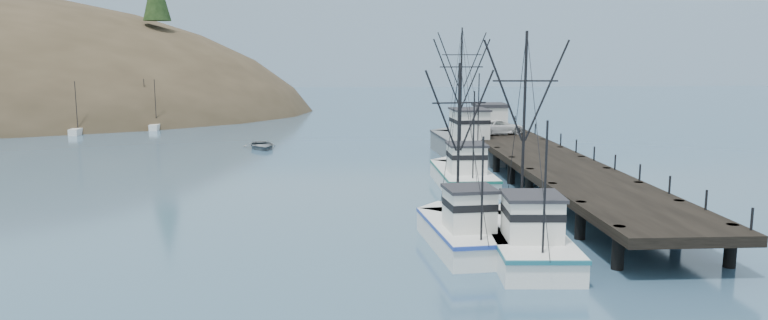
% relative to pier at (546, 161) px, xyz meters
% --- Properties ---
extents(ground, '(400.00, 400.00, 0.00)m').
position_rel_pier_xyz_m(ground, '(-14.00, -16.00, -1.69)').
color(ground, '#31526F').
rests_on(ground, ground).
extents(pier, '(6.00, 44.00, 2.00)m').
position_rel_pier_xyz_m(pier, '(0.00, 0.00, 0.00)').
color(pier, black).
rests_on(pier, ground).
extents(distant_ridge, '(360.00, 40.00, 26.00)m').
position_rel_pier_xyz_m(distant_ridge, '(-4.00, 154.00, -1.69)').
color(distant_ridge, '#9EB2C6').
rests_on(distant_ridge, ground).
extents(distant_ridge_far, '(180.00, 25.00, 18.00)m').
position_rel_pier_xyz_m(distant_ridge_far, '(-54.00, 169.00, -1.69)').
color(distant_ridge_far, silver).
rests_on(distant_ridge_far, ground).
extents(moored_sailboats, '(19.67, 15.97, 6.35)m').
position_rel_pier_xyz_m(moored_sailboats, '(-44.88, 39.86, -1.36)').
color(moored_sailboats, white).
rests_on(moored_sailboats, ground).
extents(trawler_near, '(4.06, 10.81, 11.00)m').
position_rel_pier_xyz_m(trawler_near, '(-6.23, -17.61, -0.87)').
color(trawler_near, white).
rests_on(trawler_near, ground).
extents(trawler_mid, '(3.92, 9.33, 9.48)m').
position_rel_pier_xyz_m(trawler_mid, '(-9.01, -16.03, -0.87)').
color(trawler_mid, white).
rests_on(trawler_mid, ground).
extents(trawler_far, '(3.71, 11.00, 11.33)m').
position_rel_pier_xyz_m(trawler_far, '(-6.33, -0.43, -0.87)').
color(trawler_far, white).
rests_on(trawler_far, ground).
extents(work_vessel, '(5.03, 14.37, 12.17)m').
position_rel_pier_xyz_m(work_vessel, '(-3.85, 13.31, -0.46)').
color(work_vessel, slate).
rests_on(work_vessel, ground).
extents(pier_shed, '(3.00, 3.20, 2.80)m').
position_rel_pier_xyz_m(pier_shed, '(-1.19, 14.66, 1.73)').
color(pier_shed, silver).
rests_on(pier_shed, pier).
extents(pickup_truck, '(5.44, 3.66, 1.38)m').
position_rel_pier_xyz_m(pickup_truck, '(-0.58, 13.59, 1.00)').
color(pickup_truck, silver).
rests_on(pickup_truck, pier).
extents(motorboat, '(4.56, 5.50, 0.99)m').
position_rel_pier_xyz_m(motorboat, '(-23.22, 19.52, -1.69)').
color(motorboat, slate).
rests_on(motorboat, ground).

